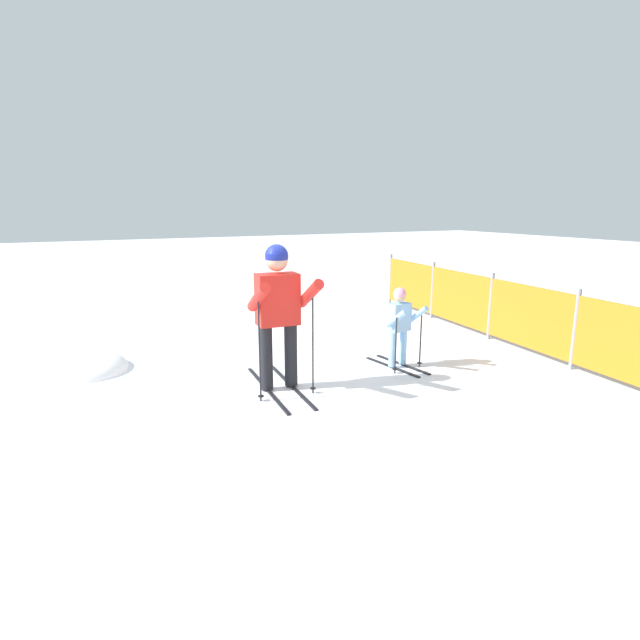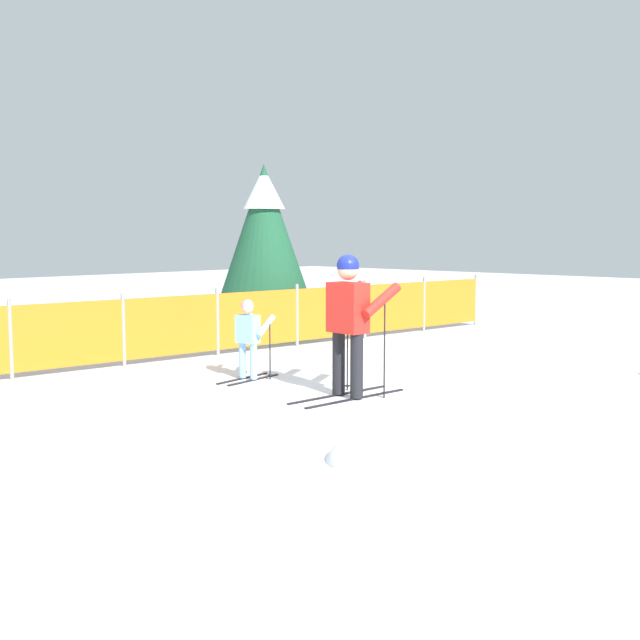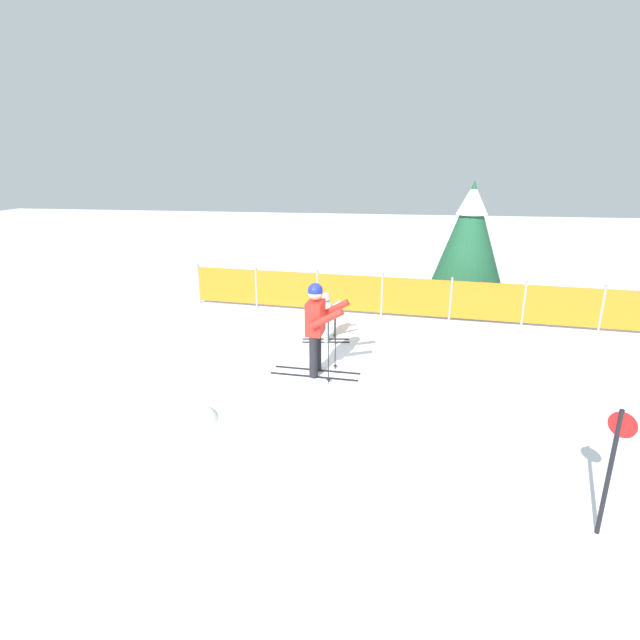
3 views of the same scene
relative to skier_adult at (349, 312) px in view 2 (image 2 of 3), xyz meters
name	(u,v)px [view 2 (image 2 of 3)]	position (x,y,z in m)	size (l,w,h in m)	color
ground_plane	(358,402)	(-0.17, -0.30, -1.08)	(60.00, 60.00, 0.00)	white
skier_adult	(349,312)	(0.00, 0.00, 0.00)	(1.73, 0.79, 1.81)	black
skier_child	(249,333)	(-0.07, 1.84, -0.41)	(1.10, 0.54, 1.15)	black
safety_fence	(259,318)	(1.96, 3.89, -0.51)	(12.25, 1.17, 1.15)	gray
conifer_far	(264,230)	(3.36, 5.27, 1.05)	(1.86, 1.86, 3.45)	#4C3823
snow_mound	(385,459)	(-1.87, -2.10, -1.08)	(1.16, 0.99, 0.47)	white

